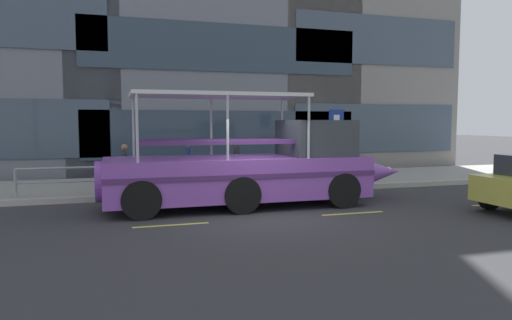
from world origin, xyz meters
The scene contains 11 objects.
ground_plane centered at (0.00, 0.00, 0.00)m, with size 120.00×120.00×0.00m, color #333335.
sidewalk centered at (0.00, 5.60, 0.09)m, with size 32.00×4.80×0.18m, color #99968E.
curb_edge centered at (0.00, 3.11, 0.09)m, with size 32.00×0.18×0.18m, color #B2ADA3.
lane_centreline centered at (0.00, -0.80, 0.00)m, with size 25.80×0.12×0.01m.
curb_guardrail centered at (-0.47, 3.45, 0.79)m, with size 12.11×0.09×0.89m.
parking_sign centered at (4.35, 4.10, 2.03)m, with size 0.60×0.12×2.72m.
duck_tour_boat centered at (0.28, 1.13, 1.07)m, with size 9.27×2.51×3.23m.
pedestrian_near_bow centered at (3.83, 5.04, 1.17)m, with size 0.46×0.25×1.64m.
pedestrian_mid_left centered at (0.69, 4.94, 1.14)m, with size 0.22×0.46×1.60m.
pedestrian_mid_right centered at (-1.10, 4.97, 1.14)m, with size 0.22×0.45×1.58m.
pedestrian_near_stern centered at (-3.32, 4.21, 1.10)m, with size 0.21×0.44×1.53m.
Camera 1 is at (-3.65, -11.69, 2.43)m, focal length 32.51 mm.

